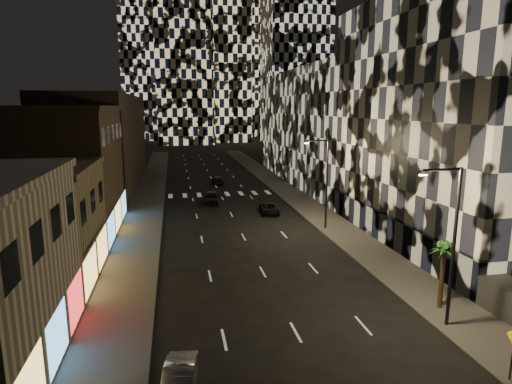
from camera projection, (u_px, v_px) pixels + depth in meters
name	position (u px, v px, depth m)	size (l,w,h in m)	color
sidewalk_left	(149.00, 196.00, 59.40)	(4.00, 120.00, 0.15)	#47443F
sidewalk_right	(288.00, 191.00, 63.10)	(4.00, 120.00, 0.15)	#47443F
curb_left	(164.00, 196.00, 59.79)	(0.20, 120.00, 0.15)	#4C4C47
curb_right	(274.00, 192.00, 62.71)	(0.20, 120.00, 0.15)	#4C4C47
retail_tan	(18.00, 229.00, 29.41)	(10.00, 10.00, 8.00)	olive
retail_brown	(61.00, 173.00, 41.06)	(10.00, 15.00, 12.00)	#473628
retail_filler_left	(104.00, 142.00, 66.38)	(10.00, 40.00, 14.00)	#473628
midrise_right	(471.00, 121.00, 38.25)	(16.00, 25.00, 22.00)	#232326
midrise_base	(386.00, 228.00, 38.69)	(0.60, 25.00, 3.00)	#383838
midrise_filler_right	(336.00, 127.00, 69.94)	(16.00, 40.00, 18.00)	#232326
streetlight_near	(451.00, 237.00, 23.24)	(2.55, 0.25, 9.00)	black
streetlight_far	(325.00, 178.00, 42.50)	(2.55, 0.25, 9.00)	black
car_silver_parked	(179.00, 381.00, 18.48)	(1.35, 3.87, 1.27)	gray
car_dark_midlane	(211.00, 197.00, 55.28)	(1.82, 4.52, 1.54)	black
car_dark_oncoming	(218.00, 180.00, 69.39)	(1.71, 4.20, 1.22)	black
car_dark_rightlane	(269.00, 209.00, 49.95)	(1.97, 4.28, 1.19)	black
palm_tree	(444.00, 253.00, 25.68)	(2.15, 2.11, 4.21)	#47331E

